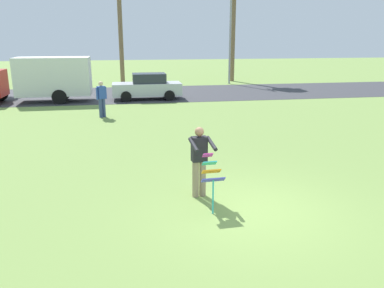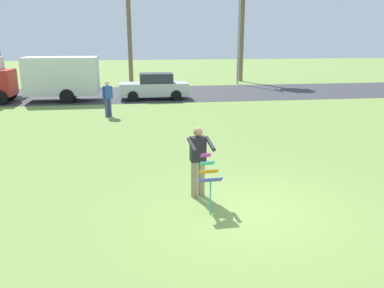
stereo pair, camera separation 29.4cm
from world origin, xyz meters
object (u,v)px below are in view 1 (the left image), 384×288
object	(u,v)px
person_kite_flyer	(199,159)
parked_car_silver	(147,87)
kite_held	(211,174)
streetlight_pole	(230,34)
person_walker_near	(102,98)
parked_truck_red_cab	(39,78)

from	to	relation	value
person_kite_flyer	parked_car_silver	bearing A→B (deg)	90.95
kite_held	parked_car_silver	xyz separation A→B (m)	(-0.36, 16.45, -0.10)
streetlight_pole	person_kite_flyer	bearing A→B (deg)	-106.77
kite_held	parked_car_silver	world-z (taller)	parked_car_silver
person_kite_flyer	person_walker_near	world-z (taller)	same
kite_held	person_kite_flyer	bearing A→B (deg)	96.88
parked_truck_red_cab	person_walker_near	size ratio (longest dim) A/B	3.88
kite_held	parked_truck_red_cab	world-z (taller)	parked_truck_red_cab
kite_held	parked_car_silver	bearing A→B (deg)	91.25
person_kite_flyer	person_walker_near	size ratio (longest dim) A/B	1.00
parked_car_silver	streetlight_pole	world-z (taller)	streetlight_pole
parked_truck_red_cab	streetlight_pole	distance (m)	15.58
parked_truck_red_cab	streetlight_pole	size ratio (longest dim) A/B	0.96
streetlight_pole	person_walker_near	distance (m)	16.19
person_kite_flyer	streetlight_pole	distance (m)	24.17
streetlight_pole	parked_truck_red_cab	bearing A→B (deg)	-151.42
person_kite_flyer	parked_truck_red_cab	size ratio (longest dim) A/B	0.26
kite_held	streetlight_pole	distance (m)	24.96
streetlight_pole	kite_held	bearing A→B (deg)	-105.98
person_walker_near	parked_truck_red_cab	bearing A→B (deg)	125.86
streetlight_pole	person_walker_near	size ratio (longest dim) A/B	4.05
parked_car_silver	person_kite_flyer	bearing A→B (deg)	-89.05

